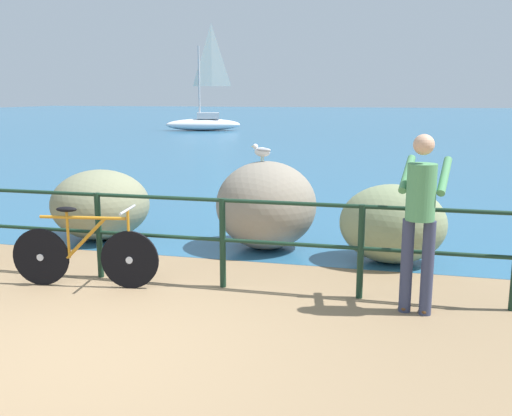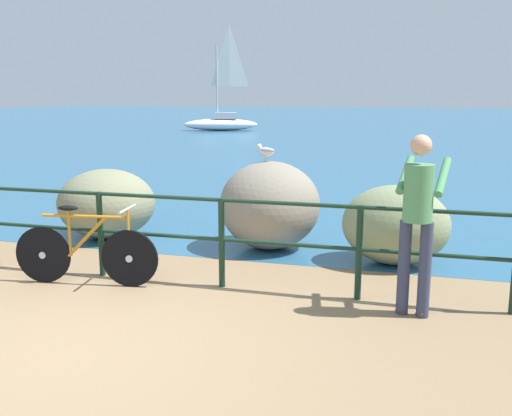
{
  "view_description": "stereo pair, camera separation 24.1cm",
  "coord_description": "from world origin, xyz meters",
  "px_view_note": "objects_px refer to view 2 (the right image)",
  "views": [
    {
      "loc": [
        2.6,
        -4.07,
        2.15
      ],
      "look_at": [
        1.05,
        2.28,
        0.85
      ],
      "focal_mm": 40.29,
      "sensor_mm": 36.0,
      "label": 1
    },
    {
      "loc": [
        2.83,
        -4.01,
        2.15
      ],
      "look_at": [
        1.05,
        2.28,
        0.85
      ],
      "focal_mm": 40.29,
      "sensor_mm": 36.0,
      "label": 2
    }
  ],
  "objects_px": {
    "person_at_railing": "(418,217)",
    "breakwater_boulder_right": "(396,225)",
    "seagull": "(266,151)",
    "bicycle": "(86,252)",
    "sailboat": "(222,119)",
    "breakwater_boulder_main": "(270,205)",
    "breakwater_boulder_left": "(107,203)"
  },
  "relations": [
    {
      "from": "breakwater_boulder_main",
      "to": "breakwater_boulder_right",
      "type": "height_order",
      "value": "breakwater_boulder_main"
    },
    {
      "from": "bicycle",
      "to": "sailboat",
      "type": "bearing_deg",
      "value": 98.43
    },
    {
      "from": "bicycle",
      "to": "breakwater_boulder_main",
      "type": "distance_m",
      "value": 2.67
    },
    {
      "from": "person_at_railing",
      "to": "seagull",
      "type": "relative_size",
      "value": 5.3
    },
    {
      "from": "sailboat",
      "to": "breakwater_boulder_left",
      "type": "bearing_deg",
      "value": 87.26
    },
    {
      "from": "bicycle",
      "to": "breakwater_boulder_main",
      "type": "relative_size",
      "value": 1.2
    },
    {
      "from": "bicycle",
      "to": "seagull",
      "type": "relative_size",
      "value": 5.03
    },
    {
      "from": "breakwater_boulder_left",
      "to": "sailboat",
      "type": "xyz_separation_m",
      "value": [
        -6.88,
        25.11,
        0.19
      ]
    },
    {
      "from": "breakwater_boulder_main",
      "to": "seagull",
      "type": "bearing_deg",
      "value": 151.96
    },
    {
      "from": "person_at_railing",
      "to": "sailboat",
      "type": "height_order",
      "value": "sailboat"
    },
    {
      "from": "seagull",
      "to": "breakwater_boulder_right",
      "type": "bearing_deg",
      "value": -167.08
    },
    {
      "from": "person_at_railing",
      "to": "sailboat",
      "type": "distance_m",
      "value": 29.41
    },
    {
      "from": "breakwater_boulder_right",
      "to": "sailboat",
      "type": "relative_size",
      "value": 0.22
    },
    {
      "from": "breakwater_boulder_main",
      "to": "person_at_railing",
      "type": "bearing_deg",
      "value": -45.73
    },
    {
      "from": "breakwater_boulder_right",
      "to": "breakwater_boulder_main",
      "type": "bearing_deg",
      "value": 170.15
    },
    {
      "from": "sailboat",
      "to": "seagull",
      "type": "bearing_deg",
      "value": 92.43
    },
    {
      "from": "bicycle",
      "to": "breakwater_boulder_right",
      "type": "relative_size",
      "value": 1.24
    },
    {
      "from": "breakwater_boulder_main",
      "to": "breakwater_boulder_left",
      "type": "height_order",
      "value": "breakwater_boulder_main"
    },
    {
      "from": "person_at_railing",
      "to": "breakwater_boulder_right",
      "type": "distance_m",
      "value": 1.83
    },
    {
      "from": "breakwater_boulder_left",
      "to": "breakwater_boulder_right",
      "type": "bearing_deg",
      "value": -3.3
    },
    {
      "from": "breakwater_boulder_right",
      "to": "seagull",
      "type": "distance_m",
      "value": 2.03
    },
    {
      "from": "bicycle",
      "to": "person_at_railing",
      "type": "distance_m",
      "value": 3.66
    },
    {
      "from": "person_at_railing",
      "to": "seagull",
      "type": "bearing_deg",
      "value": 55.24
    },
    {
      "from": "bicycle",
      "to": "sailboat",
      "type": "relative_size",
      "value": 0.27
    },
    {
      "from": "person_at_railing",
      "to": "breakwater_boulder_left",
      "type": "bearing_deg",
      "value": 76.8
    },
    {
      "from": "bicycle",
      "to": "breakwater_boulder_left",
      "type": "distance_m",
      "value": 2.26
    },
    {
      "from": "breakwater_boulder_right",
      "to": "bicycle",
      "type": "bearing_deg",
      "value": -151.57
    },
    {
      "from": "seagull",
      "to": "sailboat",
      "type": "relative_size",
      "value": 0.05
    },
    {
      "from": "breakwater_boulder_right",
      "to": "breakwater_boulder_left",
      "type": "bearing_deg",
      "value": 176.7
    },
    {
      "from": "breakwater_boulder_right",
      "to": "seagull",
      "type": "bearing_deg",
      "value": 169.38
    },
    {
      "from": "bicycle",
      "to": "breakwater_boulder_right",
      "type": "xyz_separation_m",
      "value": [
        3.35,
        1.81,
        0.12
      ]
    },
    {
      "from": "breakwater_boulder_main",
      "to": "sailboat",
      "type": "distance_m",
      "value": 26.77
    }
  ]
}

